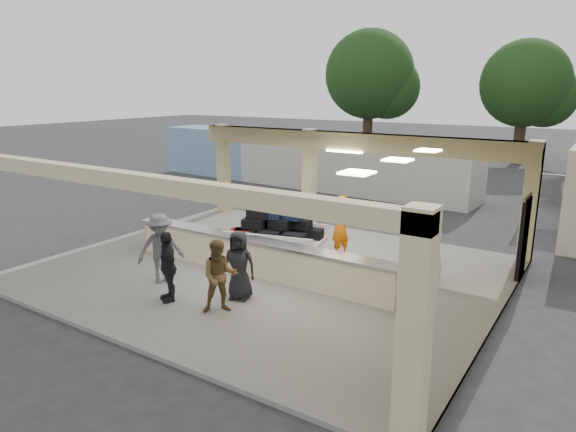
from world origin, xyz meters
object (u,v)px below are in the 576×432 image
Objects in this scene: baggage_counter at (256,257)px; passenger_a at (220,276)px; container_blue at (246,154)px; passenger_b at (168,266)px; passenger_d at (239,265)px; luggage_cart at (276,232)px; drum_fan at (425,261)px; baggage_handler at (340,227)px; passenger_c at (160,248)px; container_white at (352,164)px.

passenger_a is at bearing -72.77° from baggage_counter.
passenger_a is at bearing -51.30° from container_blue.
passenger_b is 1.01× the size of passenger_d.
passenger_d reaches higher than baggage_counter.
drum_fan is (4.13, 0.74, -0.30)m from luggage_cart.
baggage_handler is 5.30m from passenger_b.
passenger_b is at bearing -111.47° from luggage_cart.
luggage_cart is 3.74m from passenger_b.
passenger_b is (-1.93, -4.94, -0.10)m from baggage_handler.
passenger_d is at bearing 54.00° from passenger_a.
baggage_handler reaches higher than baggage_counter.
baggage_counter is 4.94× the size of passenger_d.
passenger_d is 17.54m from container_blue.
container_blue reaches higher than passenger_a.
container_white is (-1.42, 13.83, 0.32)m from passenger_c.
luggage_cart is 3.33m from passenger_c.
container_white is at bearing -0.61° from container_blue.
container_white is (-2.42, 14.56, 0.38)m from passenger_b.
passenger_a is 2.49m from passenger_c.
baggage_handler reaches higher than drum_fan.
passenger_a reaches higher than luggage_cart.
drum_fan is at bearing -51.70° from container_white.
passenger_a is at bearing -89.82° from drum_fan.
passenger_a is 0.92× the size of passenger_c.
luggage_cart is 1.77× the size of passenger_d.
baggage_handler reaches higher than passenger_a.
drum_fan is (3.94, 1.93, 0.07)m from baggage_counter.
passenger_a is at bearing -89.07° from luggage_cart.
container_blue is at bearing 82.72° from passenger_a.
passenger_b reaches higher than passenger_a.
passenger_d reaches higher than drum_fan.
passenger_c is 2.35m from passenger_d.
luggage_cart is 0.24× the size of container_white.
baggage_counter is at bearing 105.30° from passenger_b.
luggage_cart is 1.75× the size of passenger_b.
passenger_c is at bearing -133.85° from baggage_counter.
container_white is 1.19× the size of container_blue.
passenger_d is (0.82, -2.72, -0.03)m from luggage_cart.
luggage_cart is (-0.20, 1.19, 0.37)m from baggage_counter.
container_white is (-3.75, 13.58, 0.39)m from passenger_d.
passenger_c reaches higher than luggage_cart.
luggage_cart is 2.81× the size of drum_fan.
passenger_d reaches higher than luggage_cart.
container_white is (-4.35, 9.63, 0.29)m from baggage_handler.
container_white reaches higher than passenger_c.
passenger_b is 0.14× the size of container_white.
container_white reaches higher than passenger_a.
passenger_b reaches higher than drum_fan.
passenger_d is 0.14× the size of container_white.
passenger_c is (-1.01, 0.73, 0.07)m from passenger_b.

